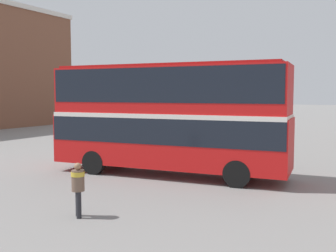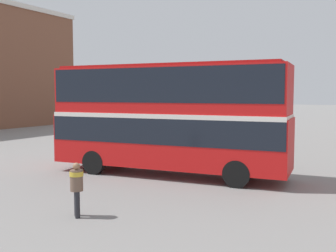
# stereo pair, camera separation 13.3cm
# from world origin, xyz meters

# --- Properties ---
(ground_plane) EXTENTS (240.00, 240.00, 0.00)m
(ground_plane) POSITION_xyz_m (0.00, 0.00, 0.00)
(ground_plane) COLOR gray
(double_decker_bus) EXTENTS (10.77, 3.74, 4.91)m
(double_decker_bus) POSITION_xyz_m (0.55, -0.51, 2.81)
(double_decker_bus) COLOR red
(double_decker_bus) RESTS_ON ground_plane
(pedestrian_foreground) EXTENTS (0.57, 0.57, 1.62)m
(pedestrian_foreground) POSITION_xyz_m (1.17, -7.05, 0.99)
(pedestrian_foreground) COLOR #232328
(pedestrian_foreground) RESTS_ON ground_plane
(parked_car_kerb_near) EXTENTS (4.14, 2.15, 1.53)m
(parked_car_kerb_near) POSITION_xyz_m (-8.84, 14.36, 0.77)
(parked_car_kerb_near) COLOR slate
(parked_car_kerb_near) RESTS_ON ground_plane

